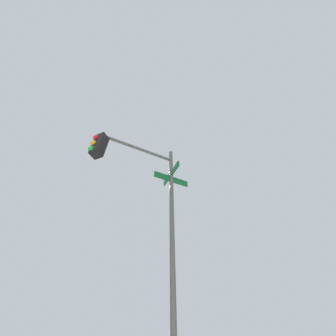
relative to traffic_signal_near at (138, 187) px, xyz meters
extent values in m
cylinder|color=#474C47|center=(-0.63, -0.73, -1.33)|extent=(0.12, 0.12, 6.44)
cylinder|color=#474C47|center=(0.09, 0.11, 1.49)|extent=(1.52, 1.74, 0.09)
cube|color=black|center=(0.82, 0.95, 1.04)|extent=(0.28, 0.28, 0.80)
sphere|color=red|center=(0.92, 1.06, 1.29)|extent=(0.18, 0.18, 0.18)
sphere|color=orange|center=(0.92, 1.06, 1.04)|extent=(0.18, 0.18, 0.18)
sphere|color=green|center=(0.92, 1.06, 0.79)|extent=(0.18, 0.18, 0.18)
cube|color=#0F5128|center=(-0.63, -0.73, 0.66)|extent=(0.75, 0.86, 0.20)
cube|color=#0F5128|center=(-0.63, -0.73, 0.88)|extent=(0.78, 0.68, 0.20)
camera|label=1|loc=(-2.24, 3.22, -3.19)|focal=20.58mm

